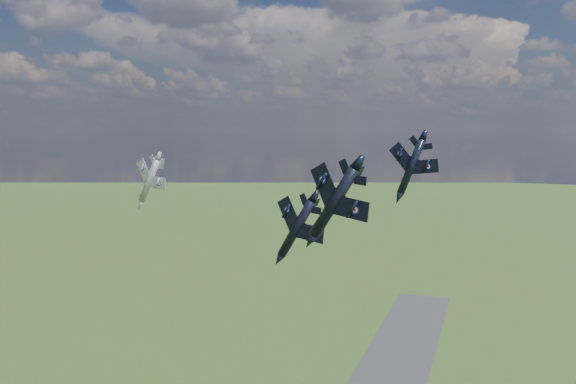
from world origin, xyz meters
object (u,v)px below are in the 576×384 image
at_px(jet_right_navy, 334,202).
at_px(jet_left_silver, 149,180).
at_px(jet_lead_navy, 297,228).
at_px(jet_high_navy, 411,166).

xyz_separation_m(jet_right_navy, jet_left_silver, (-44.51, 27.52, -1.12)).
height_order(jet_lead_navy, jet_right_navy, jet_right_navy).
height_order(jet_lead_navy, jet_left_silver, jet_left_silver).
distance_m(jet_lead_navy, jet_left_silver, 40.11).
xyz_separation_m(jet_lead_navy, jet_left_silver, (-36.09, 16.98, 4.26)).
relative_size(jet_lead_navy, jet_left_silver, 1.04).
distance_m(jet_high_navy, jet_left_silver, 49.89).
xyz_separation_m(jet_right_navy, jet_high_navy, (5.24, 27.70, 2.72)).
bearing_deg(jet_high_navy, jet_left_silver, -166.88).
distance_m(jet_lead_navy, jet_right_navy, 14.52).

